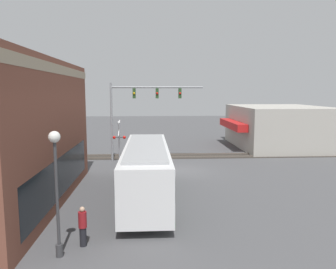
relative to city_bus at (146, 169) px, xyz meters
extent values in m
plane|color=#4C4C4F|center=(6.65, -2.80, -1.78)|extent=(120.00, 120.00, 0.00)
cube|color=gray|center=(-0.84, 4.85, 5.76)|extent=(14.91, 0.36, 0.50)
cube|color=black|center=(-0.84, 4.75, -0.08)|extent=(12.35, 0.12, 2.20)
cube|color=#B2ADA3|center=(17.81, -15.04, 0.56)|extent=(12.11, 9.48, 4.69)
cube|color=red|center=(17.81, -9.75, 0.82)|extent=(8.48, 1.20, 0.80)
cube|color=white|center=(0.01, 0.00, -0.02)|extent=(11.43, 2.55, 2.68)
cube|color=black|center=(0.01, 0.00, 0.39)|extent=(11.20, 2.59, 1.13)
cube|color=#288438|center=(0.01, 0.00, -1.19)|extent=(11.20, 2.58, 0.24)
cube|color=#A5A8AA|center=(0.01, 0.00, 1.39)|extent=(9.71, 2.17, 0.12)
cylinder|color=black|center=(3.52, 0.00, -1.28)|extent=(1.00, 2.57, 1.00)
cylinder|color=black|center=(-3.90, 0.00, -1.28)|extent=(1.00, 2.57, 1.00)
cylinder|color=gray|center=(10.77, 3.23, 1.79)|extent=(0.20, 0.20, 7.14)
cylinder|color=gray|center=(10.77, -0.91, 4.96)|extent=(0.16, 8.28, 0.16)
cube|color=#284723|center=(10.77, 1.16, 4.41)|extent=(0.30, 0.27, 0.90)
sphere|color=yellow|center=(10.60, 1.16, 4.41)|extent=(0.20, 0.20, 0.20)
cube|color=#284723|center=(10.77, -0.91, 4.41)|extent=(0.30, 0.27, 0.90)
sphere|color=red|center=(10.60, -0.91, 4.41)|extent=(0.20, 0.20, 0.20)
cube|color=#284723|center=(10.77, -2.98, 4.41)|extent=(0.30, 0.27, 0.90)
sphere|color=red|center=(10.60, -2.98, 4.41)|extent=(0.20, 0.20, 0.20)
cylinder|color=gray|center=(10.06, 2.50, 0.02)|extent=(0.14, 0.14, 3.60)
cube|color=white|center=(10.06, 2.50, 1.32)|extent=(1.41, 0.06, 1.41)
cube|color=white|center=(10.06, 2.50, 1.32)|extent=(1.41, 0.06, 1.41)
cylinder|color=#38383A|center=(10.06, 2.50, 0.52)|extent=(0.08, 0.90, 0.08)
sphere|color=red|center=(10.01, 2.05, 0.52)|extent=(0.28, 0.28, 0.28)
sphere|color=red|center=(10.01, 2.95, 0.52)|extent=(0.28, 0.28, 0.28)
cylinder|color=#38383A|center=(-6.87, 3.31, -1.53)|extent=(0.28, 0.28, 0.50)
cylinder|color=#38383A|center=(-6.87, 3.31, 0.45)|extent=(0.12, 0.12, 4.47)
sphere|color=white|center=(-6.87, 3.31, 2.90)|extent=(0.44, 0.44, 0.44)
cube|color=#332D28|center=(12.65, -2.80, -1.77)|extent=(2.60, 60.00, 0.03)
cube|color=#6B6056|center=(11.93, -2.80, -1.71)|extent=(0.07, 60.00, 0.15)
cube|color=#6B6056|center=(13.37, -2.80, -1.71)|extent=(0.07, 60.00, 0.15)
cube|color=#B7B7BC|center=(17.69, 0.00, -1.27)|extent=(4.87, 1.80, 0.52)
cube|color=black|center=(17.45, 0.00, -0.69)|extent=(2.68, 1.62, 0.63)
cylinder|color=black|center=(19.20, 0.00, -1.46)|extent=(0.64, 1.82, 0.64)
cylinder|color=black|center=(16.18, 0.00, -1.46)|extent=(0.64, 1.82, 0.64)
cylinder|color=black|center=(-6.03, 2.57, -1.38)|extent=(0.28, 0.28, 0.80)
cylinder|color=maroon|center=(-6.03, 2.57, -0.65)|extent=(0.34, 0.34, 0.67)
sphere|color=tan|center=(-6.03, 2.57, -0.21)|extent=(0.22, 0.22, 0.22)
cylinder|color=black|center=(10.66, 1.64, -1.35)|extent=(0.28, 0.28, 0.86)
cylinder|color=#195933|center=(10.66, 1.64, -0.56)|extent=(0.34, 0.34, 0.72)
sphere|color=tan|center=(10.66, 1.64, -0.09)|extent=(0.23, 0.23, 0.23)
camera|label=1|loc=(-19.05, -0.22, 4.56)|focal=35.00mm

